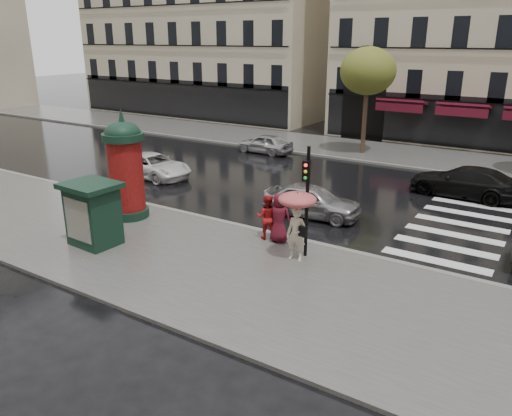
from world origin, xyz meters
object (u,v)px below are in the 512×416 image
Objects in this scene: newsstand at (93,213)px; car_silver at (312,201)px; woman_umbrella at (297,215)px; car_black at (464,182)px; car_far_silver at (265,144)px; traffic_light at (307,192)px; woman_red at (267,217)px; man_burgundy at (279,218)px; morris_column at (125,166)px; car_white at (153,166)px.

newsstand is 0.55× the size of car_silver.
car_silver is at bearing 109.92° from woman_umbrella.
car_far_silver is (-12.77, 2.91, -0.09)m from car_black.
traffic_light is 1.01× the size of car_far_silver.
woman_red is 6.18m from newsstand.
man_burgundy reaches higher than car_far_silver.
woman_red is 10.89m from car_black.
woman_umbrella is 7.83m from morris_column.
morris_column is at bearing 10.70° from car_far_silver.
car_black is at bearing -122.13° from man_burgundy.
traffic_light is 0.92× the size of car_silver.
woman_umbrella is 7.21m from newsstand.
woman_umbrella is at bearing 132.60° from man_burgundy.
morris_column is at bearing -42.30° from car_black.
car_silver is 12.22m from car_far_silver.
morris_column is 1.19× the size of car_far_silver.
man_burgundy is 3.37m from car_silver.
traffic_light is 12.86m from car_white.
woman_umbrella is 0.59× the size of car_silver.
car_far_silver is at bearing -99.29° from car_black.
woman_red is 0.34× the size of car_black.
car_black is at bearing 80.51° from car_far_silver.
traffic_light is 10.94m from car_black.
newsstand is at bearing 26.98° from man_burgundy.
man_burgundy is at bearing -21.16° from car_black.
car_white is (-10.31, 4.37, -0.40)m from man_burgundy.
newsstand is 9.47m from car_white.
car_silver is (-1.59, 4.39, -1.00)m from woman_umbrella.
car_white is at bearing 124.96° from morris_column.
traffic_light reaches higher than man_burgundy.
car_far_silver is at bearing 125.03° from woman_umbrella.
car_far_silver is (-7.98, 9.26, -0.06)m from car_silver.
woman_red is 0.92× the size of man_burgundy.
car_white is at bearing 121.13° from newsstand.
man_burgundy is at bearing 36.76° from car_far_silver.
man_burgundy reaches higher than car_white.
car_silver is 7.96m from car_black.
car_black is (4.96, 9.69, -0.24)m from woman_red.
car_far_silver is (2.00, 8.23, 0.00)m from car_white.
traffic_light is 16.53m from car_far_silver.
woman_umbrella is at bearing -0.34° from morris_column.
car_black is at bearing -42.32° from car_silver.
traffic_light reaches higher than newsstand.
car_far_silver is (-1.76, 13.60, -1.61)m from morris_column.
man_burgundy is 0.49× the size of car_far_silver.
traffic_light is 0.83× the size of car_white.
morris_column is 7.95m from traffic_light.
man_burgundy is at bearing -179.47° from car_silver.
newsstand is at bearing -144.08° from car_white.
car_white is at bearing 156.69° from traffic_light.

